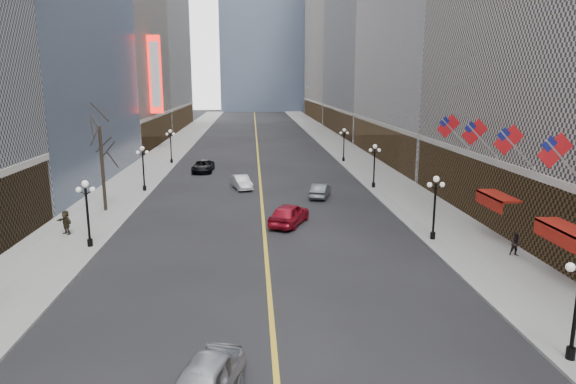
{
  "coord_description": "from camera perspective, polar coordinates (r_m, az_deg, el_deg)",
  "views": [
    {
      "loc": [
        -0.77,
        -3.83,
        11.05
      ],
      "look_at": [
        0.79,
        18.75,
        6.14
      ],
      "focal_mm": 32.0,
      "sensor_mm": 36.0,
      "label": 1
    }
  ],
  "objects": [
    {
      "name": "flag_2",
      "position": [
        30.66,
        27.78,
        3.79
      ],
      "size": [
        2.87,
        0.12,
        2.87
      ],
      "color": "#B2B2B7",
      "rests_on": "ground"
    },
    {
      "name": "flag_4",
      "position": [
        39.46,
        20.23,
        6.03
      ],
      "size": [
        2.87,
        0.12,
        2.87
      ],
      "color": "#B2B2B7",
      "rests_on": "ground"
    },
    {
      "name": "streetlamp_east_1",
      "position": [
        37.0,
        16.01,
        -0.96
      ],
      "size": [
        1.26,
        0.44,
        4.52
      ],
      "color": "black",
      "rests_on": "sidewalk_east"
    },
    {
      "name": "awning_c",
      "position": [
        38.64,
        22.04,
        -0.57
      ],
      "size": [
        1.4,
        4.0,
        0.93
      ],
      "color": "maroon",
      "rests_on": "ground"
    },
    {
      "name": "lane_line",
      "position": [
        84.56,
        -3.42,
        4.73
      ],
      "size": [
        0.25,
        200.0,
        0.02
      ],
      "primitive_type": "cube",
      "color": "gold",
      "rests_on": "ground"
    },
    {
      "name": "ped_east_walk",
      "position": [
        35.75,
        24.01,
        -5.32
      ],
      "size": [
        0.79,
        0.5,
        1.53
      ],
      "primitive_type": "imported",
      "rotation": [
        0.0,
        0.0,
        -0.13
      ],
      "color": "black",
      "rests_on": "sidewalk_east"
    },
    {
      "name": "car_sb_far",
      "position": [
        49.61,
        3.61,
        0.18
      ],
      "size": [
        2.59,
        4.45,
        1.39
      ],
      "primitive_type": "imported",
      "rotation": [
        0.0,
        0.0,
        2.86
      ],
      "color": "#4C5254",
      "rests_on": "ground"
    },
    {
      "name": "streetlamp_east_3",
      "position": [
        71.42,
        6.23,
        5.63
      ],
      "size": [
        1.26,
        0.44,
        4.52
      ],
      "color": "black",
      "rests_on": "sidewalk_east"
    },
    {
      "name": "theatre_marquee",
      "position": [
        85.19,
        -14.53,
        12.51
      ],
      "size": [
        2.0,
        0.55,
        12.0
      ],
      "color": "red",
      "rests_on": "ground"
    },
    {
      "name": "flag_5",
      "position": [
        44.05,
        17.6,
        6.78
      ],
      "size": [
        2.87,
        0.12,
        2.87
      ],
      "color": "#B2B2B7",
      "rests_on": "ground"
    },
    {
      "name": "sidewalk_east",
      "position": [
        76.09,
        7.29,
        3.86
      ],
      "size": [
        6.0,
        230.0,
        0.15
      ],
      "primitive_type": "cube",
      "color": "gray",
      "rests_on": "ground"
    },
    {
      "name": "tree_west_far",
      "position": [
        45.9,
        -20.13,
        5.49
      ],
      "size": [
        3.6,
        3.6,
        7.92
      ],
      "color": "#2D231C",
      "rests_on": "sidewalk_west"
    },
    {
      "name": "streetlamp_east_2",
      "position": [
        53.96,
        9.58,
        3.39
      ],
      "size": [
        1.26,
        0.44,
        4.52
      ],
      "color": "black",
      "rests_on": "sidewalk_east"
    },
    {
      "name": "streetlamp_west_2",
      "position": [
        53.62,
        -15.8,
        3.04
      ],
      "size": [
        1.26,
        0.44,
        4.52
      ],
      "color": "black",
      "rests_on": "sidewalk_west"
    },
    {
      "name": "streetlamp_west_3",
      "position": [
        71.17,
        -12.91,
        5.37
      ],
      "size": [
        1.26,
        0.44,
        4.52
      ],
      "color": "black",
      "rests_on": "sidewalk_west"
    },
    {
      "name": "awning_b",
      "position": [
        31.87,
        28.25,
        -3.73
      ],
      "size": [
        1.4,
        4.0,
        0.93
      ],
      "color": "maroon",
      "rests_on": "ground"
    },
    {
      "name": "car_nb_far",
      "position": [
        64.29,
        -9.42,
        2.84
      ],
      "size": [
        2.58,
        5.26,
        1.44
      ],
      "primitive_type": "imported",
      "rotation": [
        0.0,
        0.0,
        -0.04
      ],
      "color": "black",
      "rests_on": "ground"
    },
    {
      "name": "ped_west_far",
      "position": [
        40.49,
        -23.46,
        -3.1
      ],
      "size": [
        1.58,
        1.41,
        1.78
      ],
      "primitive_type": "imported",
      "rotation": [
        0.0,
        0.0,
        -0.68
      ],
      "color": "black",
      "rests_on": "sidewalk_west"
    },
    {
      "name": "bldg_east_c",
      "position": [
        114.78,
        12.2,
        18.56
      ],
      "size": [
        26.6,
        40.6,
        48.8
      ],
      "color": "gray",
      "rests_on": "ground"
    },
    {
      "name": "flag_3",
      "position": [
        34.98,
        23.54,
        5.06
      ],
      "size": [
        2.87,
        0.12,
        2.87
      ],
      "color": "#B2B2B7",
      "rests_on": "ground"
    },
    {
      "name": "car_nb_mid",
      "position": [
        53.78,
        -5.2,
        1.09
      ],
      "size": [
        2.55,
        4.45,
        1.39
      ],
      "primitive_type": "imported",
      "rotation": [
        0.0,
        0.0,
        0.27
      ],
      "color": "#B9B9BB",
      "rests_on": "ground"
    },
    {
      "name": "car_sb_mid",
      "position": [
        40.12,
        0.13,
        -2.46
      ],
      "size": [
        3.91,
        5.45,
        1.72
      ],
      "primitive_type": "imported",
      "rotation": [
        0.0,
        0.0,
        2.72
      ],
      "color": "maroon",
      "rests_on": "ground"
    },
    {
      "name": "streetlamp_west_1",
      "position": [
        36.51,
        -21.44,
        -1.51
      ],
      "size": [
        1.26,
        0.44,
        4.52
      ],
      "color": "black",
      "rests_on": "sidewalk_west"
    },
    {
      "name": "sidewalk_west",
      "position": [
        75.81,
        -13.99,
        3.56
      ],
      "size": [
        6.0,
        230.0,
        0.15
      ],
      "primitive_type": "cube",
      "color": "gray",
      "rests_on": "ground"
    },
    {
      "name": "bldg_east_d",
      "position": [
        157.17,
        7.77,
        19.5
      ],
      "size": [
        26.6,
        46.6,
        62.8
      ],
      "color": "#ACA18E",
      "rests_on": "ground"
    }
  ]
}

